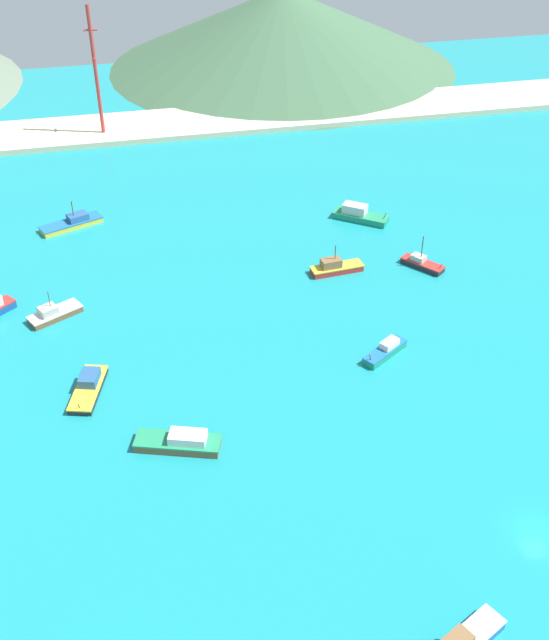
% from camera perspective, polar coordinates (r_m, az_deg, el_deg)
% --- Properties ---
extents(ground, '(260.00, 280.00, 0.50)m').
position_cam_1_polar(ground, '(108.25, 11.13, -2.95)').
color(ground, teal).
extents(fishing_boat_0, '(5.47, 9.57, 2.12)m').
position_cam_1_polar(fishing_boat_0, '(103.36, -13.30, -4.71)').
color(fishing_boat_0, '#232328').
rests_on(fishing_boat_0, ground).
extents(fishing_boat_2, '(11.12, 6.86, 4.74)m').
position_cam_1_polar(fishing_boat_2, '(141.62, -14.39, 6.83)').
color(fishing_boat_2, gold).
rests_on(fishing_boat_2, ground).
extents(fishing_boat_3, '(8.55, 3.26, 4.80)m').
position_cam_1_polar(fishing_boat_3, '(124.45, 4.42, 3.82)').
color(fishing_boat_3, red).
rests_on(fishing_boat_3, ground).
extents(fishing_boat_4, '(6.06, 6.90, 5.51)m').
position_cam_1_polar(fishing_boat_4, '(127.65, 10.61, 4.05)').
color(fishing_boat_4, '#232328').
rests_on(fishing_boat_4, ground).
extents(fishing_boat_9, '(9.65, 8.29, 2.76)m').
position_cam_1_polar(fishing_boat_9, '(140.09, 6.13, 7.60)').
color(fishing_boat_9, '#198466').
rests_on(fishing_boat_9, ground).
extents(fishing_boat_11, '(8.15, 6.16, 4.62)m').
position_cam_1_polar(fishing_boat_11, '(118.00, -15.68, 0.47)').
color(fishing_boat_11, brown).
rests_on(fishing_boat_11, ground).
extents(fishing_boat_12, '(7.31, 5.80, 2.11)m').
position_cam_1_polar(fishing_boat_12, '(107.56, 8.05, -2.20)').
color(fishing_boat_12, '#198466').
rests_on(fishing_boat_12, ground).
extents(fishing_boat_14, '(10.55, 6.18, 2.20)m').
position_cam_1_polar(fishing_boat_14, '(93.67, -6.83, -8.74)').
color(fishing_boat_14, brown).
rests_on(fishing_boat_14, ground).
extents(beach_strip, '(247.00, 16.86, 1.20)m').
position_cam_1_polar(beach_strip, '(184.10, 0.33, 14.56)').
color(beach_strip, beige).
rests_on(beach_strip, ground).
extents(hill_central, '(90.83, 90.83, 19.91)m').
position_cam_1_polar(hill_central, '(217.09, 0.57, 20.38)').
color(hill_central, '#3D6042').
rests_on(hill_central, ground).
extents(radio_tower, '(2.74, 2.19, 27.39)m').
position_cam_1_polar(radio_tower, '(172.93, -12.80, 17.05)').
color(radio_tower, '#B7332D').
rests_on(radio_tower, ground).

